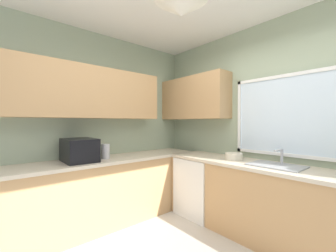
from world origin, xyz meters
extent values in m
cube|color=#9EAD8E|center=(0.00, 1.64, 1.36)|extent=(3.81, 0.06, 2.72)
cube|color=#9EAD8E|center=(-1.88, 0.00, 1.36)|extent=(0.06, 3.34, 2.72)
cube|color=silver|center=(0.20, 1.61, 1.48)|extent=(1.22, 0.02, 0.93)
cube|color=white|center=(0.20, 1.60, 1.96)|extent=(1.30, 0.04, 0.04)
cube|color=white|center=(0.20, 1.60, 1.00)|extent=(1.30, 0.04, 0.04)
cube|color=white|center=(-0.43, 1.60, 1.48)|extent=(0.04, 0.04, 1.01)
cube|color=tan|center=(-1.69, -0.20, 1.80)|extent=(0.32, 2.26, 0.70)
cube|color=tan|center=(-1.20, 1.45, 1.80)|extent=(1.29, 0.32, 0.70)
cone|color=silver|center=(0.00, 0.00, 2.30)|extent=(0.44, 0.44, 0.14)
cube|color=tan|center=(-1.54, 0.00, 0.43)|extent=(0.62, 2.92, 0.86)
cube|color=beige|center=(-1.54, 0.00, 0.88)|extent=(0.65, 2.95, 0.04)
cube|color=tan|center=(0.21, 1.30, 0.43)|extent=(2.87, 0.62, 0.86)
cube|color=beige|center=(0.21, 1.30, 0.88)|extent=(2.90, 0.65, 0.04)
cube|color=white|center=(-0.88, 1.27, 0.43)|extent=(0.60, 0.60, 0.85)
cube|color=black|center=(-1.54, -0.31, 1.04)|extent=(0.48, 0.36, 0.29)
cylinder|color=#B7B7BC|center=(-1.52, 0.03, 1.00)|extent=(0.11, 0.11, 0.20)
cube|color=#9EA0A5|center=(0.20, 1.30, 0.90)|extent=(0.55, 0.40, 0.02)
cylinder|color=#B7B7BC|center=(0.20, 1.46, 0.99)|extent=(0.03, 0.03, 0.18)
cylinder|color=#B7B7BC|center=(0.20, 1.36, 1.07)|extent=(0.02, 0.20, 0.02)
cylinder|color=beige|center=(-0.34, 1.30, 0.94)|extent=(0.23, 0.23, 0.09)
camera|label=1|loc=(1.18, -1.14, 1.39)|focal=22.09mm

